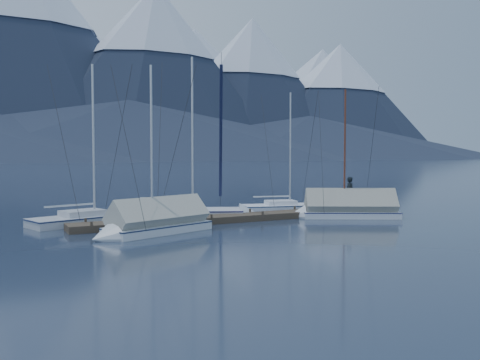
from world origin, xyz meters
The scene contains 10 objects.
ground centered at (0.00, 0.00, 0.00)m, with size 1000.00×1000.00×0.00m, color #162032.
mountain_range centered at (4.12, 370.45, 58.65)m, with size 877.00×584.00×150.50m.
dock centered at (0.00, 2.00, 0.11)m, with size 18.00×1.50×0.54m.
mooring_posts centered at (-0.50, 2.00, 0.35)m, with size 15.12×1.52×0.35m.
sailboat_open_left centered at (-6.72, 4.82, 0.16)m, with size 7.10×3.84×9.04m.
sailboat_open_mid centered at (-1.29, 4.19, 0.17)m, with size 7.71×4.95×9.91m.
sailboat_open_right centered at (5.46, 4.71, 0.14)m, with size 6.44×3.22×8.21m.
sailboat_covered_near centered at (5.74, 0.52, 0.40)m, with size 6.31×4.59×8.03m.
sailboat_covered_far centered at (-5.71, -0.21, 0.41)m, with size 6.18×3.64×8.32m.
person centered at (7.50, 1.92, 1.28)m, with size 0.69×0.45×1.88m, color black.
Camera 1 is at (-12.58, -22.22, 3.63)m, focal length 38.00 mm.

